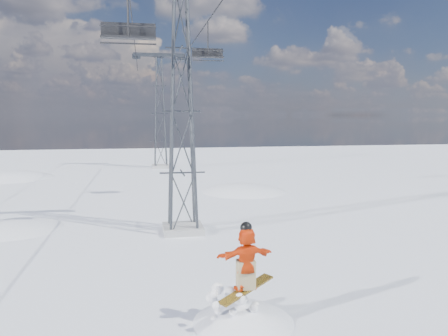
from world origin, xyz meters
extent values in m
plane|color=white|center=(0.00, 0.00, 0.00)|extent=(120.00, 120.00, 0.00)
sphere|color=white|center=(6.00, 18.00, -9.50)|extent=(20.00, 20.00, 20.00)
sphere|color=white|center=(-12.00, 28.00, -10.40)|extent=(22.00, 22.00, 22.00)
cube|color=#999999|center=(0.80, 8.00, 0.15)|extent=(1.80, 1.80, 0.30)
cube|color=#999999|center=(0.80, 33.00, 0.15)|extent=(1.80, 1.80, 0.30)
cube|color=#34383D|center=(0.80, 33.00, 11.25)|extent=(5.00, 0.35, 0.35)
cube|color=#34383D|center=(-1.40, 33.00, 11.05)|extent=(0.80, 0.25, 0.50)
cube|color=#34383D|center=(3.00, 33.00, 11.05)|extent=(0.80, 0.25, 0.50)
cylinder|color=black|center=(-1.40, 19.50, 10.85)|extent=(0.06, 51.00, 0.06)
cylinder|color=black|center=(3.00, 19.50, 10.85)|extent=(0.06, 51.00, 0.06)
cube|color=#9B7214|center=(1.54, -1.39, 1.00)|extent=(1.56, 1.05, 0.38)
imported|color=#E5390A|center=(1.54, -1.39, 1.81)|extent=(1.51, 0.66, 1.58)
cube|color=#8E7E57|center=(1.54, -1.39, 1.39)|extent=(0.48, 0.39, 0.73)
sphere|color=black|center=(1.54, -1.39, 2.58)|extent=(0.29, 0.29, 0.29)
cylinder|color=black|center=(-1.40, 6.92, 9.64)|extent=(0.09, 0.09, 2.41)
cube|color=black|center=(-1.40, 6.92, 8.44)|extent=(2.19, 0.49, 0.09)
cube|color=black|center=(-1.40, 7.16, 8.77)|extent=(2.19, 0.07, 0.60)
cylinder|color=black|center=(-1.40, 6.65, 8.16)|extent=(2.19, 0.07, 0.07)
cylinder|color=black|center=(-1.40, 6.59, 8.82)|extent=(2.19, 0.05, 0.05)
cylinder|color=black|center=(3.00, 14.79, 9.82)|extent=(0.08, 0.08, 2.07)
cube|color=black|center=(3.00, 14.79, 8.78)|extent=(1.88, 0.42, 0.08)
cube|color=black|center=(3.00, 14.99, 9.06)|extent=(1.88, 0.06, 0.52)
cylinder|color=black|center=(3.00, 14.55, 8.55)|extent=(1.88, 0.06, 0.06)
cylinder|color=black|center=(3.00, 14.51, 9.11)|extent=(1.88, 0.05, 0.05)
camera|label=1|loc=(-0.90, -11.55, 5.33)|focal=35.00mm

